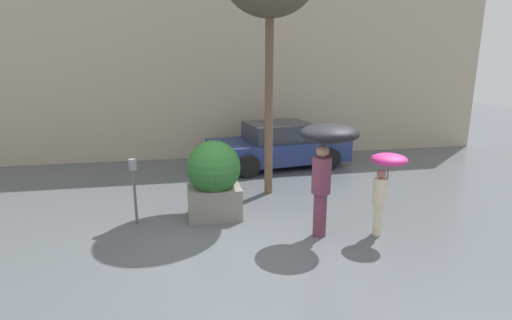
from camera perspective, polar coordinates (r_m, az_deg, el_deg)
The scene contains 7 objects.
ground_plane at distance 6.61m, azimuth -1.27°, elevation -12.41°, with size 40.00×40.00×0.00m, color #51565B.
building_facade at distance 12.37m, azimuth -6.57°, elevation 14.20°, with size 18.00×0.30×6.00m.
planter_box at distance 7.58m, azimuth -6.05°, elevation -2.52°, with size 1.02×1.02×1.50m.
person_adult at distance 6.70m, azimuth 10.14°, elevation 1.65°, with size 0.98×0.98×1.93m.
person_child at distance 7.02m, azimuth 17.98°, elevation -2.13°, with size 0.60×0.60×1.45m.
parked_car_near at distance 11.41m, azimuth 3.16°, elevation 2.01°, with size 4.06×2.37×1.24m.
parking_meter at distance 7.54m, azimuth -17.08°, elevation -2.43°, with size 0.14×0.14×1.23m.
Camera 1 is at (-0.98, -5.83, 2.94)m, focal length 28.00 mm.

